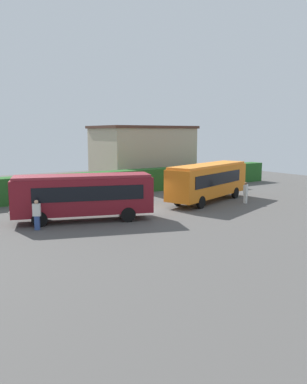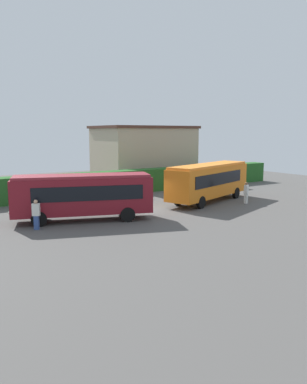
{
  "view_description": "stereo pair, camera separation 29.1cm",
  "coord_description": "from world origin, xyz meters",
  "px_view_note": "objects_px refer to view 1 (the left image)",
  "views": [
    {
      "loc": [
        -15.39,
        -24.55,
        5.94
      ],
      "look_at": [
        0.83,
        -0.08,
        1.41
      ],
      "focal_mm": 36.17,
      "sensor_mm": 36.0,
      "label": 1
    },
    {
      "loc": [
        -15.14,
        -24.71,
        5.94
      ],
      "look_at": [
        0.83,
        -0.08,
        1.41
      ],
      "focal_mm": 36.17,
      "sensor_mm": 36.0,
      "label": 2
    }
  ],
  "objects_px": {
    "bus_maroon": "(83,194)",
    "person_center": "(57,201)",
    "bus_orange": "(208,180)",
    "person_far": "(246,192)",
    "person_left": "(37,214)",
    "person_right": "(117,198)"
  },
  "relations": [
    {
      "from": "bus_orange",
      "to": "person_center",
      "type": "xyz_separation_m",
      "value": [
        -12.51,
        2.74,
        -1.01
      ]
    },
    {
      "from": "bus_maroon",
      "to": "person_left",
      "type": "xyz_separation_m",
      "value": [
        -3.39,
        -0.74,
        -0.82
      ]
    },
    {
      "from": "bus_maroon",
      "to": "person_right",
      "type": "height_order",
      "value": "bus_maroon"
    },
    {
      "from": "person_center",
      "to": "person_right",
      "type": "height_order",
      "value": "person_right"
    },
    {
      "from": "person_left",
      "to": "person_center",
      "type": "height_order",
      "value": "person_left"
    },
    {
      "from": "person_center",
      "to": "person_far",
      "type": "relative_size",
      "value": 0.91
    },
    {
      "from": "bus_orange",
      "to": "person_center",
      "type": "height_order",
      "value": "bus_orange"
    },
    {
      "from": "bus_maroon",
      "to": "person_far",
      "type": "xyz_separation_m",
      "value": [
        14.06,
        -1.46,
        -0.85
      ]
    },
    {
      "from": "person_left",
      "to": "bus_maroon",
      "type": "bearing_deg",
      "value": 134.81
    },
    {
      "from": "bus_maroon",
      "to": "person_far",
      "type": "bearing_deg",
      "value": -166.76
    },
    {
      "from": "bus_orange",
      "to": "person_left",
      "type": "relative_size",
      "value": 5.4
    },
    {
      "from": "bus_maroon",
      "to": "person_left",
      "type": "height_order",
      "value": "bus_maroon"
    },
    {
      "from": "person_center",
      "to": "person_far",
      "type": "height_order",
      "value": "person_far"
    },
    {
      "from": "bus_maroon",
      "to": "person_center",
      "type": "xyz_separation_m",
      "value": [
        -0.53,
        3.65,
        -0.95
      ]
    },
    {
      "from": "person_far",
      "to": "bus_orange",
      "type": "bearing_deg",
      "value": -160.65
    },
    {
      "from": "person_center",
      "to": "person_right",
      "type": "bearing_deg",
      "value": -114.14
    },
    {
      "from": "person_center",
      "to": "person_far",
      "type": "distance_m",
      "value": 15.47
    },
    {
      "from": "person_left",
      "to": "person_center",
      "type": "distance_m",
      "value": 5.24
    },
    {
      "from": "bus_orange",
      "to": "person_far",
      "type": "relative_size",
      "value": 5.57
    },
    {
      "from": "bus_maroon",
      "to": "person_right",
      "type": "distance_m",
      "value": 3.8
    },
    {
      "from": "bus_maroon",
      "to": "bus_orange",
      "type": "relative_size",
      "value": 0.94
    },
    {
      "from": "bus_orange",
      "to": "person_left",
      "type": "xyz_separation_m",
      "value": [
        -15.37,
        -1.65,
        -0.88
      ]
    }
  ]
}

